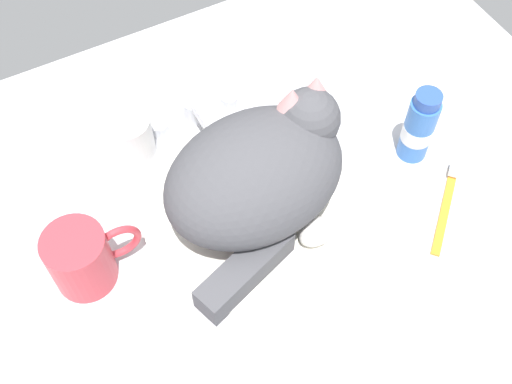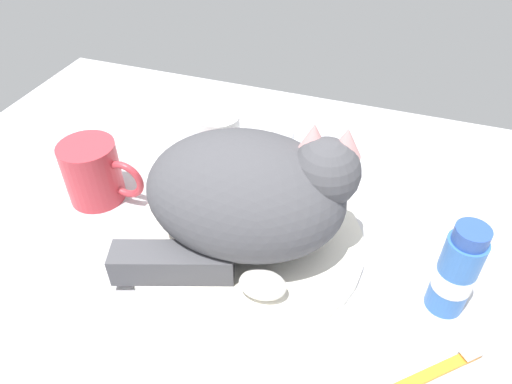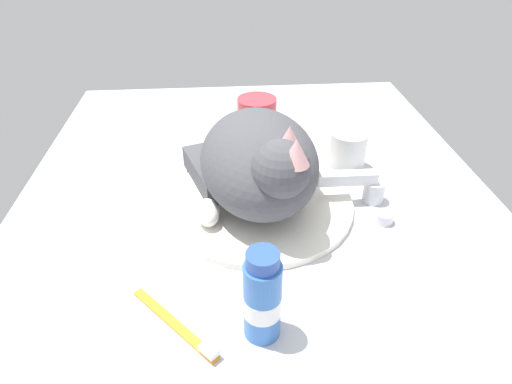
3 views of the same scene
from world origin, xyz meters
The scene contains 8 objects.
ground_plane centered at (0.00, 0.00, -1.50)cm, with size 110.00×82.50×3.00cm, color silver.
sink_basin centered at (0.00, 0.00, 0.58)cm, with size 31.21×31.21×1.15cm, color white.
faucet centered at (0.00, 17.80, 2.63)cm, with size 14.71×11.70×5.79cm.
cat centered at (0.76, -0.10, 8.80)cm, with size 27.26×23.28×16.90cm.
coffee_mug centered at (-23.65, 1.63, 4.58)cm, with size 12.27×8.01×9.16cm.
rinse_cup centered at (-11.00, 17.58, 3.68)cm, with size 6.80×6.80×7.36cm.
toothpaste_bottle centered at (25.42, -1.75, 5.78)cm, with size 4.44×4.44×12.47cm.
toothbrush centered at (24.30, -11.71, 0.52)cm, with size 12.08×11.27×1.60cm.
Camera 2 is at (15.69, -40.99, 46.43)cm, focal length 33.24 mm.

